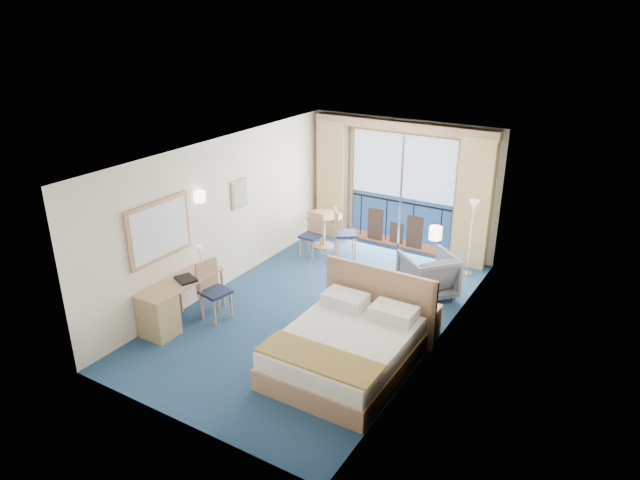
{
  "coord_description": "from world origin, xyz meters",
  "views": [
    {
      "loc": [
        4.33,
        -7.19,
        4.73
      ],
      "look_at": [
        -0.12,
        0.2,
        1.18
      ],
      "focal_mm": 32.0,
      "sensor_mm": 36.0,
      "label": 1
    }
  ],
  "objects_px": {
    "armchair": "(428,275)",
    "table_chair_a": "(342,230)",
    "desk": "(164,309)",
    "table_chair_b": "(313,232)",
    "floor_lamp": "(473,219)",
    "bed": "(347,347)",
    "desk_chair": "(212,286)",
    "nightstand": "(426,321)",
    "round_table": "(324,223)"
  },
  "relations": [
    {
      "from": "armchair",
      "to": "desk",
      "type": "distance_m",
      "value": 4.47
    },
    {
      "from": "bed",
      "to": "floor_lamp",
      "type": "height_order",
      "value": "floor_lamp"
    },
    {
      "from": "desk",
      "to": "desk_chair",
      "type": "distance_m",
      "value": 0.84
    },
    {
      "from": "desk",
      "to": "floor_lamp",
      "type": "bearing_deg",
      "value": 52.71
    },
    {
      "from": "armchair",
      "to": "floor_lamp",
      "type": "bearing_deg",
      "value": -155.34
    },
    {
      "from": "desk",
      "to": "desk_chair",
      "type": "xyz_separation_m",
      "value": [
        0.31,
        0.77,
        0.15
      ]
    },
    {
      "from": "bed",
      "to": "round_table",
      "type": "bearing_deg",
      "value": 125.06
    },
    {
      "from": "bed",
      "to": "table_chair_b",
      "type": "xyz_separation_m",
      "value": [
        -2.51,
        3.13,
        0.17
      ]
    },
    {
      "from": "floor_lamp",
      "to": "table_chair_a",
      "type": "height_order",
      "value": "floor_lamp"
    },
    {
      "from": "floor_lamp",
      "to": "bed",
      "type": "bearing_deg",
      "value": -97.7
    },
    {
      "from": "desk_chair",
      "to": "round_table",
      "type": "bearing_deg",
      "value": 10.04
    },
    {
      "from": "bed",
      "to": "desk",
      "type": "height_order",
      "value": "bed"
    },
    {
      "from": "desk_chair",
      "to": "table_chair_b",
      "type": "height_order",
      "value": "desk_chair"
    },
    {
      "from": "desk_chair",
      "to": "round_table",
      "type": "distance_m",
      "value": 3.47
    },
    {
      "from": "bed",
      "to": "desk_chair",
      "type": "bearing_deg",
      "value": 177.05
    },
    {
      "from": "desk_chair",
      "to": "table_chair_a",
      "type": "height_order",
      "value": "table_chair_a"
    },
    {
      "from": "nightstand",
      "to": "desk",
      "type": "bearing_deg",
      "value": -150.5
    },
    {
      "from": "table_chair_a",
      "to": "bed",
      "type": "bearing_deg",
      "value": 174.74
    },
    {
      "from": "nightstand",
      "to": "round_table",
      "type": "xyz_separation_m",
      "value": [
        -3.16,
        2.24,
        0.28
      ]
    },
    {
      "from": "armchair",
      "to": "round_table",
      "type": "xyz_separation_m",
      "value": [
        -2.69,
        0.96,
        0.14
      ]
    },
    {
      "from": "desk_chair",
      "to": "table_chair_b",
      "type": "bearing_deg",
      "value": 9.62
    },
    {
      "from": "floor_lamp",
      "to": "desk_chair",
      "type": "relative_size",
      "value": 1.52
    },
    {
      "from": "floor_lamp",
      "to": "desk",
      "type": "xyz_separation_m",
      "value": [
        -3.4,
        -4.46,
        -0.73
      ]
    },
    {
      "from": "desk",
      "to": "desk_chair",
      "type": "height_order",
      "value": "desk_chair"
    },
    {
      "from": "floor_lamp",
      "to": "table_chair_b",
      "type": "distance_m",
      "value": 3.17
    },
    {
      "from": "table_chair_a",
      "to": "table_chair_b",
      "type": "xyz_separation_m",
      "value": [
        -0.55,
        -0.23,
        -0.07
      ]
    },
    {
      "from": "desk",
      "to": "round_table",
      "type": "height_order",
      "value": "desk"
    },
    {
      "from": "desk_chair",
      "to": "armchair",
      "type": "bearing_deg",
      "value": -36.74
    },
    {
      "from": "desk",
      "to": "table_chair_a",
      "type": "relative_size",
      "value": 1.52
    },
    {
      "from": "bed",
      "to": "floor_lamp",
      "type": "distance_m",
      "value": 3.94
    },
    {
      "from": "nightstand",
      "to": "round_table",
      "type": "height_order",
      "value": "round_table"
    },
    {
      "from": "table_chair_a",
      "to": "table_chair_b",
      "type": "height_order",
      "value": "table_chair_a"
    },
    {
      "from": "armchair",
      "to": "table_chair_b",
      "type": "distance_m",
      "value": 2.72
    },
    {
      "from": "desk_chair",
      "to": "table_chair_b",
      "type": "distance_m",
      "value": 3.0
    },
    {
      "from": "armchair",
      "to": "table_chair_a",
      "type": "distance_m",
      "value": 2.25
    },
    {
      "from": "floor_lamp",
      "to": "desk",
      "type": "height_order",
      "value": "floor_lamp"
    },
    {
      "from": "floor_lamp",
      "to": "desk",
      "type": "relative_size",
      "value": 0.98
    },
    {
      "from": "nightstand",
      "to": "floor_lamp",
      "type": "relative_size",
      "value": 0.34
    },
    {
      "from": "armchair",
      "to": "table_chair_a",
      "type": "height_order",
      "value": "table_chair_a"
    },
    {
      "from": "nightstand",
      "to": "table_chair_b",
      "type": "xyz_separation_m",
      "value": [
        -3.14,
        1.78,
        0.24
      ]
    },
    {
      "from": "armchair",
      "to": "floor_lamp",
      "type": "relative_size",
      "value": 0.59
    },
    {
      "from": "desk",
      "to": "table_chair_b",
      "type": "xyz_separation_m",
      "value": [
        0.37,
        3.77,
        0.1
      ]
    },
    {
      "from": "nightstand",
      "to": "floor_lamp",
      "type": "xyz_separation_m",
      "value": [
        -0.12,
        2.47,
        0.87
      ]
    },
    {
      "from": "table_chair_a",
      "to": "armchair",
      "type": "bearing_deg",
      "value": -144.36
    },
    {
      "from": "floor_lamp",
      "to": "table_chair_a",
      "type": "relative_size",
      "value": 1.48
    },
    {
      "from": "floor_lamp",
      "to": "table_chair_b",
      "type": "relative_size",
      "value": 1.7
    },
    {
      "from": "nightstand",
      "to": "desk_chair",
      "type": "xyz_separation_m",
      "value": [
        -3.2,
        -1.22,
        0.29
      ]
    },
    {
      "from": "nightstand",
      "to": "desk",
      "type": "relative_size",
      "value": 0.33
    },
    {
      "from": "floor_lamp",
      "to": "desk",
      "type": "bearing_deg",
      "value": -127.29
    },
    {
      "from": "desk",
      "to": "table_chair_b",
      "type": "distance_m",
      "value": 3.79
    }
  ]
}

